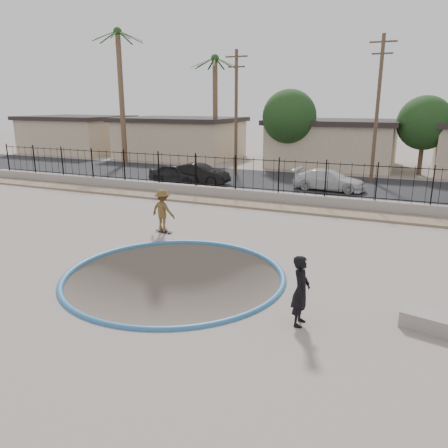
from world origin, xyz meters
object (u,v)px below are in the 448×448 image
skater (163,212)px  videographer (301,291)px  car_b (199,174)px  concrete_ledge (437,323)px  car_c (329,180)px  skateboard (164,231)px  car_a (176,173)px

skater → videographer: videographer is taller
skater → car_b: 11.32m
concrete_ledge → car_c: size_ratio=0.36×
skater → skateboard: skater is taller
concrete_ledge → car_b: (-13.99, 15.20, 0.51)m
videographer → car_a: bearing=37.0°
car_a → car_c: bearing=-80.8°
car_a → videographer: bearing=-141.9°
car_b → skateboard: bearing=-163.1°
skateboard → concrete_ledge: 11.23m
car_b → concrete_ledge: bearing=-139.5°
skateboard → concrete_ledge: (10.29, -4.50, 0.14)m
videographer → car_b: size_ratio=0.44×
skater → car_b: (-3.70, 10.70, -0.17)m
videographer → car_a: 20.19m
skateboard → car_b: bearing=118.8°
videographer → skateboard: bearing=51.5°
videographer → car_a: videographer is taller
skateboard → videographer: 9.08m
concrete_ledge → car_a: size_ratio=0.43×
videographer → car_a: (-12.45, 15.89, -0.22)m
car_c → concrete_ledge: bearing=-156.9°
concrete_ledge → car_b: 20.66m
skateboard → car_c: car_c is taller
skateboard → car_c: 12.89m
videographer → car_c: videographer is taller
car_b → car_a: bearing=98.7°
videographer → car_b: bearing=32.8°
car_c → videographer: bearing=-167.5°
skateboard → concrete_ledge: concrete_ledge is taller
skater → videographer: 9.04m
skater → car_a: 11.66m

